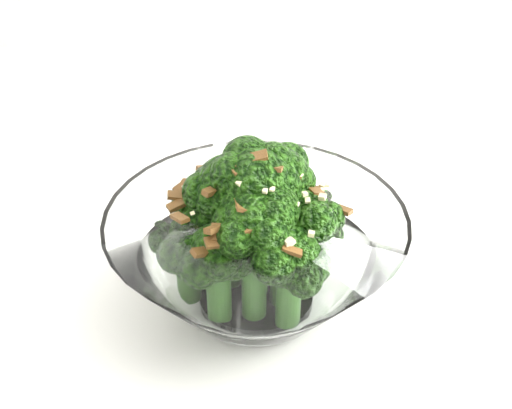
{
  "coord_description": "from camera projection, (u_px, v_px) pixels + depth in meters",
  "views": [
    {
      "loc": [
        0.17,
        -0.57,
        1.13
      ],
      "look_at": [
        0.15,
        -0.16,
        0.84
      ],
      "focal_mm": 50.0,
      "sensor_mm": 36.0,
      "label": 1
    }
  ],
  "objects": [
    {
      "name": "table",
      "position": [
        130.0,
        256.0,
        0.7
      ],
      "size": [
        1.36,
        1.07,
        0.75
      ],
      "color": "white",
      "rests_on": "ground"
    },
    {
      "name": "broccoli_dish",
      "position": [
        255.0,
        248.0,
        0.52
      ],
      "size": [
        0.22,
        0.22,
        0.14
      ],
      "color": "white",
      "rests_on": "table"
    }
  ]
}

